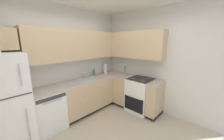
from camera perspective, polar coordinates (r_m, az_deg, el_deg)
wall_back at (r=3.36m, az=-20.85°, el=3.04°), size 3.53×0.05×2.69m
wall_right at (r=3.53m, az=19.03°, el=3.58°), size 0.05×3.21×2.69m
refrigerator at (r=2.80m, az=-40.89°, el=-11.76°), size 0.73×0.74×1.69m
dishwasher at (r=3.13m, az=-26.95°, el=-15.93°), size 0.60×0.63×0.85m
lower_cabinets_back at (r=3.55m, az=-11.29°, el=-11.33°), size 1.41×0.62×0.85m
countertop_back at (r=3.39m, az=-11.61°, el=-4.52°), size 2.61×0.60×0.03m
lower_cabinets_right at (r=3.68m, az=10.07°, el=-10.39°), size 0.62×1.28×0.85m
countertop_right at (r=3.53m, az=10.32°, el=-3.79°), size 0.60×1.28×0.03m
oven_range at (r=3.60m, az=12.62°, el=-10.66°), size 0.68×0.62×1.04m
upper_cabinets_back at (r=3.28m, az=-16.07°, el=10.70°), size 2.29×0.34×0.72m
upper_cabinets_right at (r=3.64m, az=8.90°, el=11.16°), size 0.32×1.83×0.72m
sink at (r=3.38m, az=-11.04°, el=-4.93°), size 0.64×0.40×0.10m
faucet at (r=3.51m, az=-13.06°, el=-1.85°), size 0.07×0.16×0.18m
soap_bottle at (r=3.75m, az=-8.06°, el=-1.16°), size 0.07×0.07×0.19m
paper_towel_roll at (r=4.00m, az=-3.06°, el=0.67°), size 0.11×0.11×0.34m
oil_bottle at (r=3.68m, az=5.85°, el=-0.59°), size 0.07×0.07×0.28m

